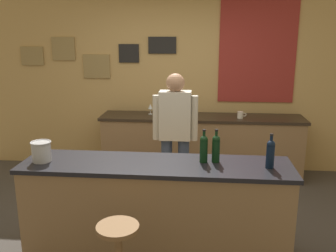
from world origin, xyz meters
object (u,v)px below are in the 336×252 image
object	(u,v)px
bartender	(175,132)
wine_bottle_b	(216,147)
ice_bucket	(41,151)
wine_glass_b	(161,108)
wine_bottle_a	(204,148)
wine_bottle_c	(270,153)
bar_stool	(119,252)
wine_glass_a	(150,107)
coffee_mug	(240,115)

from	to	relation	value
bartender	wine_bottle_b	distance (m)	1.02
ice_bucket	wine_glass_b	size ratio (longest dim) A/B	1.21
wine_glass_b	wine_bottle_a	bearing A→B (deg)	-72.85
wine_bottle_b	wine_bottle_c	distance (m)	0.47
bar_stool	wine_bottle_c	xyz separation A→B (m)	(1.19, 0.68, 0.60)
bar_stool	ice_bucket	bearing A→B (deg)	142.12
bartender	ice_bucket	xyz separation A→B (m)	(-1.14, -1.05, 0.08)
wine_bottle_c	wine_glass_a	bearing A→B (deg)	122.11
wine_glass_b	coffee_mug	bearing A→B (deg)	-3.55
bar_stool	wine_glass_a	distance (m)	2.88
coffee_mug	bar_stool	bearing A→B (deg)	-113.00
ice_bucket	coffee_mug	bearing A→B (deg)	45.60
wine_bottle_a	wine_bottle_b	bearing A→B (deg)	8.61
bartender	bar_stool	world-z (taller)	bartender
wine_bottle_b	coffee_mug	size ratio (longest dim) A/B	2.45
bartender	bar_stool	distance (m)	1.79
wine_bottle_b	wine_bottle_c	world-z (taller)	same
bar_stool	ice_bucket	distance (m)	1.20
wine_bottle_a	wine_bottle_b	distance (m)	0.11
ice_bucket	wine_glass_b	xyz separation A→B (m)	(0.86, 2.09, -0.01)
wine_glass_a	bar_stool	bearing A→B (deg)	-86.92
wine_bottle_a	coffee_mug	world-z (taller)	wine_bottle_a
wine_glass_a	bartender	bearing A→B (deg)	-68.20
wine_bottle_b	ice_bucket	size ratio (longest dim) A/B	1.63
bar_stool	wine_bottle_c	size ratio (longest dim) A/B	2.22
wine_glass_a	wine_glass_b	distance (m)	0.18
wine_bottle_a	ice_bucket	bearing A→B (deg)	-175.46
wine_bottle_b	wine_glass_a	size ratio (longest dim) A/B	1.97
bartender	bar_stool	xyz separation A→B (m)	(-0.30, -1.70, -0.48)
bartender	coffee_mug	distance (m)	1.29
bartender	wine_bottle_c	distance (m)	1.37
wine_bottle_c	ice_bucket	size ratio (longest dim) A/B	1.63
wine_bottle_a	wine_glass_b	size ratio (longest dim) A/B	1.97
wine_bottle_b	wine_glass_a	world-z (taller)	wine_bottle_b
bartender	wine_bottle_a	xyz separation A→B (m)	(0.33, -0.93, 0.12)
wine_bottle_b	wine_glass_b	xyz separation A→B (m)	(-0.72, 1.96, -0.05)
wine_bottle_b	bartender	bearing A→B (deg)	115.52
bartender	wine_glass_b	bearing A→B (deg)	105.12
bar_stool	wine_bottle_a	distance (m)	1.16
wine_bottle_c	ice_bucket	bearing A→B (deg)	-179.37
bar_stool	wine_glass_b	size ratio (longest dim) A/B	4.39
bar_stool	wine_bottle_b	xyz separation A→B (m)	(0.73, 0.79, 0.60)
ice_bucket	coffee_mug	world-z (taller)	ice_bucket
coffee_mug	wine_bottle_b	bearing A→B (deg)	-102.06
wine_bottle_c	coffee_mug	xyz separation A→B (m)	(-0.06, 2.00, -0.11)
wine_bottle_b	bar_stool	bearing A→B (deg)	-132.90
bar_stool	coffee_mug	world-z (taller)	coffee_mug
bartender	wine_bottle_b	bearing A→B (deg)	-64.48
wine_bottle_b	wine_glass_b	world-z (taller)	wine_bottle_b
bartender	wine_glass_b	size ratio (longest dim) A/B	10.45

